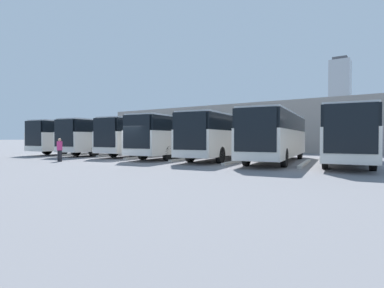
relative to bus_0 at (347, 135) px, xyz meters
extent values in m
plane|color=slate|center=(12.85, 6.39, -1.88)|extent=(600.00, 600.00, 0.00)
cube|color=silver|center=(0.00, -0.02, -0.56)|extent=(4.17, 12.37, 1.74)
cube|color=black|center=(0.00, -0.02, 0.84)|extent=(4.11, 12.18, 1.07)
cube|color=black|center=(-0.84, 6.01, 0.23)|extent=(2.20, 0.35, 2.30)
cube|color=silver|center=(-0.84, 6.01, -1.21)|extent=(2.38, 0.39, 0.40)
cube|color=silver|center=(0.00, -0.02, 1.44)|extent=(4.00, 11.87, 0.12)
cylinder|color=black|center=(-1.62, 3.55, -1.33)|extent=(0.45, 1.12, 1.09)
cylinder|color=black|center=(0.58, 3.86, -1.33)|extent=(0.45, 1.12, 1.09)
cylinder|color=black|center=(-0.57, -3.90, -1.33)|extent=(0.45, 1.12, 1.09)
cylinder|color=black|center=(1.62, -3.59, -1.33)|extent=(0.45, 1.12, 1.09)
cube|color=#B2B2AD|center=(2.14, 1.80, -1.80)|extent=(1.04, 5.76, 0.15)
cube|color=silver|center=(4.29, 0.69, -0.56)|extent=(4.17, 12.37, 1.74)
cube|color=black|center=(4.29, 0.69, 0.84)|extent=(4.11, 12.18, 1.07)
cube|color=black|center=(3.44, 6.71, 0.23)|extent=(2.20, 0.35, 2.30)
cube|color=silver|center=(3.44, 6.72, -1.21)|extent=(2.38, 0.39, 0.40)
cube|color=silver|center=(4.29, 0.69, 1.44)|extent=(4.00, 11.87, 0.12)
cylinder|color=black|center=(2.67, 4.26, -1.33)|extent=(0.45, 1.12, 1.09)
cylinder|color=black|center=(4.86, 4.57, -1.33)|extent=(0.45, 1.12, 1.09)
cylinder|color=black|center=(3.71, -3.19, -1.33)|extent=(0.45, 1.12, 1.09)
cylinder|color=black|center=(5.90, -2.88, -1.33)|extent=(0.45, 1.12, 1.09)
cube|color=#B2B2AD|center=(6.43, 2.51, -1.80)|extent=(1.04, 5.76, 0.15)
cube|color=silver|center=(8.57, 0.42, -0.56)|extent=(4.17, 12.37, 1.74)
cube|color=black|center=(8.57, 0.42, 0.84)|extent=(4.11, 12.18, 1.07)
cube|color=black|center=(7.73, 6.45, 0.23)|extent=(2.20, 0.35, 2.30)
cube|color=silver|center=(7.73, 6.45, -1.21)|extent=(2.38, 0.39, 0.40)
cube|color=silver|center=(8.57, 0.42, 1.44)|extent=(4.00, 11.87, 0.12)
cylinder|color=black|center=(6.95, 3.99, -1.33)|extent=(0.45, 1.12, 1.09)
cylinder|color=black|center=(9.15, 4.30, -1.33)|extent=(0.45, 1.12, 1.09)
cylinder|color=black|center=(7.99, -3.46, -1.33)|extent=(0.45, 1.12, 1.09)
cylinder|color=black|center=(10.19, -3.15, -1.33)|extent=(0.45, 1.12, 1.09)
cube|color=#B2B2AD|center=(10.71, 2.24, -1.80)|extent=(1.04, 5.76, 0.15)
cube|color=silver|center=(12.85, 0.58, -0.56)|extent=(4.17, 12.37, 1.74)
cube|color=black|center=(12.85, 0.58, 0.84)|extent=(4.11, 12.18, 1.07)
cube|color=black|center=(12.01, 6.61, 0.23)|extent=(2.20, 0.35, 2.30)
cube|color=silver|center=(12.01, 6.61, -1.21)|extent=(2.38, 0.39, 0.40)
cube|color=silver|center=(12.85, 0.58, 1.44)|extent=(4.00, 11.87, 0.12)
cylinder|color=black|center=(11.23, 4.16, -1.33)|extent=(0.45, 1.12, 1.09)
cylinder|color=black|center=(13.43, 4.46, -1.33)|extent=(0.45, 1.12, 1.09)
cylinder|color=black|center=(12.27, -3.30, -1.33)|extent=(0.45, 1.12, 1.09)
cylinder|color=black|center=(14.47, -2.99, -1.33)|extent=(0.45, 1.12, 1.09)
cube|color=#B2B2AD|center=(14.99, 2.40, -1.80)|extent=(1.04, 5.76, 0.15)
cube|color=silver|center=(17.13, -0.24, -0.56)|extent=(4.17, 12.37, 1.74)
cube|color=black|center=(17.13, -0.24, 0.84)|extent=(4.11, 12.18, 1.07)
cube|color=black|center=(16.29, 5.78, 0.23)|extent=(2.20, 0.35, 2.30)
cube|color=silver|center=(16.29, 5.79, -1.21)|extent=(2.38, 0.39, 0.40)
cube|color=silver|center=(17.13, -0.24, 1.44)|extent=(4.00, 11.87, 0.12)
cylinder|color=black|center=(15.52, 3.33, -1.33)|extent=(0.45, 1.12, 1.09)
cylinder|color=black|center=(17.71, 3.64, -1.33)|extent=(0.45, 1.12, 1.09)
cylinder|color=black|center=(16.56, -4.12, -1.33)|extent=(0.45, 1.12, 1.09)
cylinder|color=black|center=(18.75, -3.81, -1.33)|extent=(0.45, 1.12, 1.09)
cube|color=#B2B2AD|center=(19.28, 1.58, -1.80)|extent=(1.04, 5.76, 0.15)
cube|color=silver|center=(21.42, 0.48, -0.56)|extent=(4.17, 12.37, 1.74)
cube|color=black|center=(21.42, 0.48, 0.84)|extent=(4.11, 12.18, 1.07)
cube|color=black|center=(20.58, 6.51, 0.23)|extent=(2.20, 0.35, 2.30)
cube|color=silver|center=(20.58, 6.51, -1.21)|extent=(2.38, 0.39, 0.40)
cube|color=silver|center=(21.42, 0.48, 1.44)|extent=(4.00, 11.87, 0.12)
cylinder|color=black|center=(19.80, 4.05, -1.33)|extent=(0.45, 1.12, 1.09)
cylinder|color=black|center=(21.99, 4.36, -1.33)|extent=(0.45, 1.12, 1.09)
cylinder|color=black|center=(20.84, -3.40, -1.33)|extent=(0.45, 1.12, 1.09)
cylinder|color=black|center=(23.04, -3.09, -1.33)|extent=(0.45, 1.12, 1.09)
cube|color=#B2B2AD|center=(23.56, 2.30, -1.80)|extent=(1.04, 5.76, 0.15)
cube|color=silver|center=(25.70, 0.82, -0.56)|extent=(4.17, 12.37, 1.74)
cube|color=black|center=(25.70, 0.82, 0.84)|extent=(4.11, 12.18, 1.07)
cube|color=black|center=(24.86, 6.84, 0.23)|extent=(2.20, 0.35, 2.30)
cube|color=silver|center=(24.86, 6.85, -1.21)|extent=(2.38, 0.39, 0.40)
cube|color=silver|center=(25.70, 0.82, 1.44)|extent=(4.00, 11.87, 0.12)
cylinder|color=black|center=(24.08, 4.39, -1.33)|extent=(0.45, 1.12, 1.09)
cylinder|color=black|center=(26.28, 4.70, -1.33)|extent=(0.45, 1.12, 1.09)
cylinder|color=black|center=(25.12, -3.06, -1.33)|extent=(0.45, 1.12, 1.09)
cylinder|color=black|center=(27.32, -2.75, -1.33)|extent=(0.45, 1.12, 1.09)
cylinder|color=black|center=(17.03, 9.01, -1.48)|extent=(0.20, 0.20, 0.80)
cylinder|color=black|center=(17.23, 9.03, -1.48)|extent=(0.20, 0.20, 0.80)
cylinder|color=#D13375|center=(17.13, 9.02, -0.76)|extent=(0.39, 0.39, 0.63)
sphere|color=tan|center=(17.13, 9.02, -0.34)|extent=(0.22, 0.22, 0.22)
cube|color=gray|center=(12.85, -18.83, 1.09)|extent=(44.30, 12.97, 5.93)
cube|color=silver|center=(12.85, -26.82, 3.81)|extent=(44.30, 3.00, 0.24)
cylinder|color=slate|center=(28.36, -27.92, 0.96)|extent=(0.20, 0.20, 5.68)
cube|color=#ADB2B7|center=(32.64, -231.33, 28.38)|extent=(14.39, 14.39, 60.51)
cube|color=#4C4C51|center=(32.64, -231.33, 59.84)|extent=(10.08, 10.08, 2.40)
camera|label=1|loc=(-2.53, 21.25, -0.21)|focal=28.00mm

